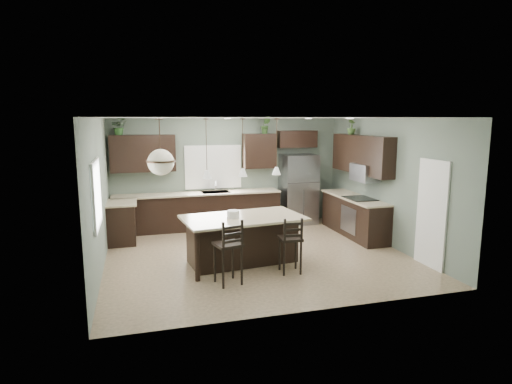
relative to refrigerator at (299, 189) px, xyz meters
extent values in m
plane|color=#9E8466|center=(-1.84, -2.37, -0.93)|extent=(6.00, 6.00, 0.00)
cube|color=white|center=(1.14, -3.92, 0.09)|extent=(0.04, 0.82, 2.04)
cube|color=white|center=(-2.24, 0.36, 0.62)|extent=(1.35, 0.02, 1.00)
cube|color=white|center=(-4.82, -3.17, 0.62)|extent=(0.02, 1.10, 1.00)
cube|color=black|center=(-4.54, -0.67, -0.48)|extent=(0.60, 0.90, 0.90)
cube|color=#B9AD8C|center=(-4.52, -0.67, -0.01)|extent=(0.66, 0.96, 0.04)
cube|color=black|center=(-2.69, 0.08, -0.48)|extent=(4.20, 0.60, 0.90)
cube|color=#B9AD8C|center=(-2.69, 0.06, -0.01)|extent=(4.20, 0.66, 0.04)
cube|color=gray|center=(-2.24, 0.06, 0.01)|extent=(0.70, 0.45, 0.01)
cylinder|color=silver|center=(-2.24, 0.03, 0.16)|extent=(0.02, 0.02, 0.28)
cube|color=black|center=(-3.99, 0.21, 1.02)|extent=(1.55, 0.34, 0.90)
cube|color=black|center=(-1.04, 0.21, 1.02)|extent=(0.85, 0.34, 0.90)
cube|color=black|center=(0.01, 0.21, 1.32)|extent=(1.05, 0.34, 0.45)
cube|color=black|center=(0.86, -1.50, -0.48)|extent=(0.60, 2.35, 0.90)
cube|color=#B9AD8C|center=(0.84, -1.50, -0.01)|extent=(0.66, 2.35, 0.04)
cube|color=black|center=(0.84, -1.77, 0.02)|extent=(0.58, 0.75, 0.02)
cube|color=gray|center=(0.56, -1.77, -0.48)|extent=(0.01, 0.72, 0.60)
cube|color=black|center=(0.99, -1.50, 1.02)|extent=(0.34, 2.35, 0.90)
cube|color=gray|center=(0.94, -1.77, 0.62)|extent=(0.40, 0.75, 0.40)
cube|color=gray|center=(0.00, 0.00, 0.00)|extent=(0.90, 0.74, 1.85)
cube|color=black|center=(-2.23, -2.79, -0.46)|extent=(2.41, 1.55, 0.92)
cylinder|color=silver|center=(-2.43, -2.82, 0.07)|extent=(0.24, 0.24, 0.14)
cube|color=black|center=(-2.73, -3.76, -0.36)|extent=(0.51, 0.51, 1.14)
cube|color=black|center=(-1.53, -3.53, -0.40)|extent=(0.42, 0.42, 1.05)
imported|color=#254B20|center=(-4.51, 0.18, 1.68)|extent=(0.36, 0.32, 0.40)
imported|color=#335726|center=(-0.87, 0.18, 1.70)|extent=(0.29, 0.26, 0.44)
imported|color=#355324|center=(0.96, -1.01, 1.66)|extent=(0.26, 0.26, 0.37)
plane|color=slate|center=(-1.84, 0.38, 0.48)|extent=(6.00, 0.00, 6.00)
plane|color=slate|center=(-1.84, -5.12, 0.48)|extent=(6.00, 0.00, 6.00)
plane|color=slate|center=(-4.84, -2.37, 0.48)|extent=(0.00, 5.50, 5.50)
plane|color=slate|center=(1.16, -2.37, 0.48)|extent=(0.00, 5.50, 5.50)
plane|color=white|center=(-1.84, -2.37, 1.87)|extent=(6.00, 6.00, 0.00)
camera|label=1|loc=(-4.15, -10.56, 1.85)|focal=30.00mm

